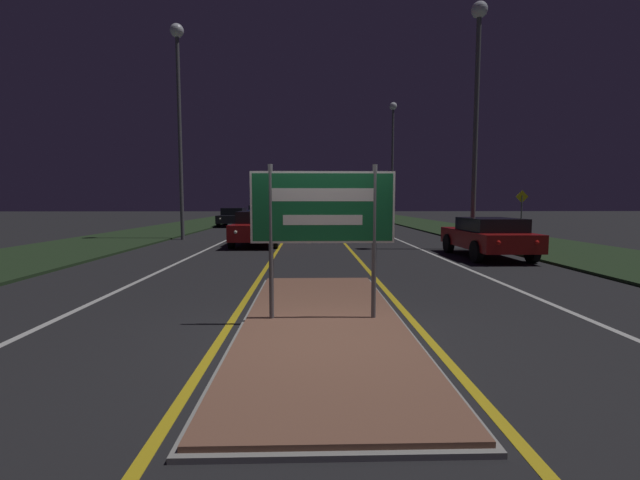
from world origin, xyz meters
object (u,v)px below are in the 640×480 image
Objects in this scene: car_receding_0 at (488,236)px; car_approaching_1 at (234,217)px; car_approaching_2 at (257,212)px; car_receding_1 at (352,220)px; warning_sign at (522,210)px; highway_sign at (323,213)px; streetlight_left_near at (179,91)px; streetlight_right_far at (393,142)px; streetlight_right_near at (477,81)px; car_receding_2 at (338,213)px; car_receding_3 at (363,212)px; car_approaching_0 at (258,227)px.

car_approaching_1 is (-11.68, 18.64, 0.01)m from car_receding_0.
car_approaching_2 is (0.38, 11.77, 0.07)m from car_approaching_1.
car_receding_1 reaches higher than car_approaching_1.
warning_sign is at bearing 55.62° from car_receding_0.
highway_sign is 17.07m from streetlight_left_near.
car_approaching_2 reaches higher than car_receding_0.
car_receding_0 is at bearing -57.92° from car_approaching_1.
car_approaching_2 is (-11.98, 10.40, -5.74)m from streetlight_right_far.
streetlight_left_near is at bearing -92.56° from car_approaching_1.
highway_sign is 0.25× the size of streetlight_right_near.
streetlight_left_near is at bearing -116.20° from car_receding_2.
streetlight_right_near reaches higher than car_receding_0.
streetlight_right_far is (12.87, 12.88, -0.62)m from streetlight_left_near.
streetlight_right_near reaches higher than car_receding_1.
car_receding_1 reaches higher than car_receding_3.
warning_sign reaches higher than highway_sign.
car_approaching_2 is (-7.97, 18.21, 0.04)m from car_receding_1.
car_approaching_2 is at bearing 122.60° from warning_sign.
car_receding_3 is (3.46, 9.34, -0.06)m from car_receding_2.
car_approaching_2 is 1.94× the size of warning_sign.
streetlight_right_near is 6.25m from car_receding_0.
car_receding_1 is (-3.78, 9.69, -5.67)m from streetlight_right_near.
car_receding_0 is 0.98× the size of car_receding_1.
car_receding_1 is 0.98× the size of car_approaching_0.
warning_sign is (3.76, 3.65, -4.95)m from streetlight_right_near.
car_receding_2 is at bearing -110.32° from car_receding_3.
streetlight_right_near is at bearing -20.09° from streetlight_left_near.
car_receding_1 is 10.55m from car_approaching_1.
streetlight_right_near is at bearing 79.82° from car_receding_0.
highway_sign is 28.87m from streetlight_right_far.
highway_sign reaches higher than car_approaching_0.
car_receding_0 is at bearing -82.76° from car_receding_2.
warning_sign is (12.40, 1.77, 0.72)m from car_approaching_0.
streetlight_right_near is 10.50m from car_approaching_0.
highway_sign is at bearing -66.60° from streetlight_left_near.
car_approaching_0 is at bearing -34.35° from streetlight_left_near.
streetlight_right_near is 23.84m from car_receding_2.
car_approaching_0 is 26.21m from car_approaching_2.
streetlight_right_far is 2.14× the size of car_approaching_2.
highway_sign is 0.51× the size of car_approaching_0.
car_receding_2 is at bearing -31.92° from car_approaching_2.
streetlight_right_near reaches higher than car_approaching_1.
car_receding_2 is at bearing 125.98° from streetlight_right_far.
streetlight_right_near is (6.23, 10.21, 4.74)m from highway_sign.
streetlight_right_near is 2.13× the size of car_receding_1.
streetlight_right_far reaches higher than car_receding_1.
warning_sign is at bearing -3.41° from streetlight_left_near.
car_approaching_0 is (-4.96, -20.99, -0.03)m from car_receding_2.
car_receding_0 is 7.50m from warning_sign.
highway_sign is at bearing -94.41° from car_receding_2.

